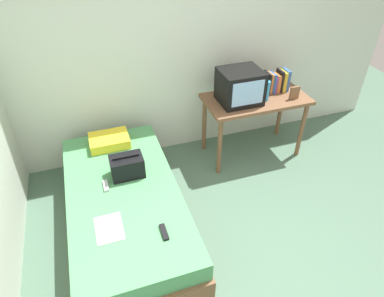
{
  "coord_description": "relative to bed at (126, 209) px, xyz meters",
  "views": [
    {
      "loc": [
        -1.12,
        -1.43,
        2.56
      ],
      "look_at": [
        -0.28,
        1.05,
        0.6
      ],
      "focal_mm": 31.64,
      "sensor_mm": 36.0,
      "label": 1
    }
  ],
  "objects": [
    {
      "name": "water_bottle",
      "position": [
        1.71,
        0.61,
        0.64
      ],
      "size": [
        0.07,
        0.07,
        0.22
      ],
      "primitive_type": "cylinder",
      "color": "#3399DB",
      "rests_on": "desk"
    },
    {
      "name": "ground_plane",
      "position": [
        1.0,
        -0.83,
        -0.23
      ],
      "size": [
        8.0,
        8.0,
        0.0
      ],
      "primitive_type": "plane",
      "color": "#4C6B56"
    },
    {
      "name": "picture_frame",
      "position": [
        2.02,
        0.53,
        0.6
      ],
      "size": [
        0.11,
        0.02,
        0.15
      ],
      "primitive_type": "cube",
      "color": "brown",
      "rests_on": "desk"
    },
    {
      "name": "wall_back",
      "position": [
        1.0,
        1.17,
        1.07
      ],
      "size": [
        5.2,
        0.1,
        2.6
      ],
      "primitive_type": "cube",
      "color": "silver",
      "rests_on": "ground"
    },
    {
      "name": "tv",
      "position": [
        1.42,
        0.67,
        0.71
      ],
      "size": [
        0.44,
        0.39,
        0.36
      ],
      "color": "black",
      "rests_on": "desk"
    },
    {
      "name": "bed",
      "position": [
        0.0,
        0.0,
        0.0
      ],
      "size": [
        1.0,
        2.0,
        0.46
      ],
      "color": "brown",
      "rests_on": "ground"
    },
    {
      "name": "pillow",
      "position": [
        -0.01,
        0.73,
        0.28
      ],
      "size": [
        0.4,
        0.3,
        0.1
      ],
      "primitive_type": "cube",
      "color": "yellow",
      "rests_on": "bed"
    },
    {
      "name": "book_row",
      "position": [
        1.93,
        0.77,
        0.64
      ],
      "size": [
        0.27,
        0.16,
        0.25
      ],
      "color": "black",
      "rests_on": "desk"
    },
    {
      "name": "handbag",
      "position": [
        0.09,
        0.19,
        0.34
      ],
      "size": [
        0.3,
        0.2,
        0.22
      ],
      "color": "black",
      "rests_on": "bed"
    },
    {
      "name": "remote_silver",
      "position": [
        -0.13,
        0.09,
        0.25
      ],
      "size": [
        0.04,
        0.14,
        0.02
      ],
      "primitive_type": "cube",
      "color": "#B7B7BC",
      "rests_on": "bed"
    },
    {
      "name": "remote_dark",
      "position": [
        0.23,
        -0.58,
        0.25
      ],
      "size": [
        0.04,
        0.16,
        0.02
      ],
      "primitive_type": "cube",
      "color": "black",
      "rests_on": "bed"
    },
    {
      "name": "desk",
      "position": [
        1.64,
        0.69,
        0.43
      ],
      "size": [
        1.16,
        0.6,
        0.75
      ],
      "color": "brown",
      "rests_on": "ground"
    },
    {
      "name": "magazine",
      "position": [
        -0.17,
        -0.4,
        0.24
      ],
      "size": [
        0.21,
        0.29,
        0.01
      ],
      "primitive_type": "cube",
      "color": "white",
      "rests_on": "bed"
    }
  ]
}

